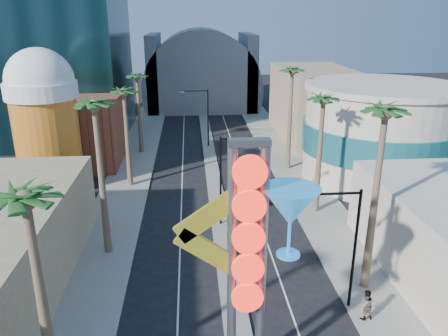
% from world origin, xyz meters
% --- Properties ---
extents(sidewalk_west, '(5.00, 100.00, 0.15)m').
position_xyz_m(sidewalk_west, '(-9.50, 35.00, 0.07)').
color(sidewalk_west, gray).
rests_on(sidewalk_west, ground).
extents(sidewalk_east, '(5.00, 100.00, 0.15)m').
position_xyz_m(sidewalk_east, '(9.50, 35.00, 0.07)').
color(sidewalk_east, gray).
rests_on(sidewalk_east, ground).
extents(median, '(1.60, 84.00, 0.15)m').
position_xyz_m(median, '(0.00, 38.00, 0.07)').
color(median, gray).
rests_on(median, ground).
extents(brick_filler_west, '(10.00, 10.00, 8.00)m').
position_xyz_m(brick_filler_west, '(-16.00, 38.00, 4.00)').
color(brick_filler_west, brown).
rests_on(brick_filler_west, ground).
extents(filler_east, '(10.00, 20.00, 10.00)m').
position_xyz_m(filler_east, '(16.00, 48.00, 5.00)').
color(filler_east, '#917E5D').
rests_on(filler_east, ground).
extents(beer_mug, '(7.00, 7.00, 14.50)m').
position_xyz_m(beer_mug, '(-17.00, 30.00, 7.84)').
color(beer_mug, orange).
rests_on(beer_mug, ground).
extents(turquoise_building, '(16.60, 16.60, 10.60)m').
position_xyz_m(turquoise_building, '(18.00, 30.00, 5.25)').
color(turquoise_building, beige).
rests_on(turquoise_building, ground).
extents(canopy, '(22.00, 16.00, 22.00)m').
position_xyz_m(canopy, '(0.00, 72.00, 4.31)').
color(canopy, slate).
rests_on(canopy, ground).
extents(neon_sign, '(6.53, 2.60, 12.55)m').
position_xyz_m(neon_sign, '(0.82, 2.96, 7.31)').
color(neon_sign, gray).
rests_on(neon_sign, ground).
extents(streetlight_0, '(3.79, 0.25, 8.00)m').
position_xyz_m(streetlight_0, '(0.55, 20.00, 4.88)').
color(streetlight_0, black).
rests_on(streetlight_0, ground).
extents(streetlight_1, '(3.79, 0.25, 8.00)m').
position_xyz_m(streetlight_1, '(-0.55, 44.00, 4.88)').
color(streetlight_1, black).
rests_on(streetlight_1, ground).
extents(streetlight_2, '(3.45, 0.25, 8.00)m').
position_xyz_m(streetlight_2, '(6.72, 8.00, 4.83)').
color(streetlight_2, black).
rests_on(streetlight_2, ground).
extents(palm_0, '(2.40, 2.40, 11.70)m').
position_xyz_m(palm_0, '(-9.00, 2.00, 9.93)').
color(palm_0, brown).
rests_on(palm_0, ground).
extents(palm_1, '(2.40, 2.40, 12.70)m').
position_xyz_m(palm_1, '(-9.00, 16.00, 10.82)').
color(palm_1, brown).
rests_on(palm_1, ground).
extents(palm_2, '(2.40, 2.40, 11.20)m').
position_xyz_m(palm_2, '(-9.00, 30.00, 9.48)').
color(palm_2, brown).
rests_on(palm_2, ground).
extents(palm_3, '(2.40, 2.40, 11.20)m').
position_xyz_m(palm_3, '(-9.00, 42.00, 9.48)').
color(palm_3, brown).
rests_on(palm_3, ground).
extents(palm_5, '(2.40, 2.40, 13.20)m').
position_xyz_m(palm_5, '(9.00, 10.00, 11.27)').
color(palm_5, brown).
rests_on(palm_5, ground).
extents(palm_6, '(2.40, 2.40, 11.70)m').
position_xyz_m(palm_6, '(9.00, 22.00, 9.93)').
color(palm_6, brown).
rests_on(palm_6, ground).
extents(palm_7, '(2.40, 2.40, 12.70)m').
position_xyz_m(palm_7, '(9.00, 34.00, 10.82)').
color(palm_7, brown).
rests_on(palm_7, ground).
extents(red_pickup, '(3.09, 5.55, 1.47)m').
position_xyz_m(red_pickup, '(5.42, 26.22, 0.73)').
color(red_pickup, '#B50D26').
rests_on(red_pickup, ground).
extents(pedestrian_b, '(1.05, 0.88, 1.94)m').
position_xyz_m(pedestrian_b, '(7.69, 6.69, 1.12)').
color(pedestrian_b, gray).
rests_on(pedestrian_b, sidewalk_east).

